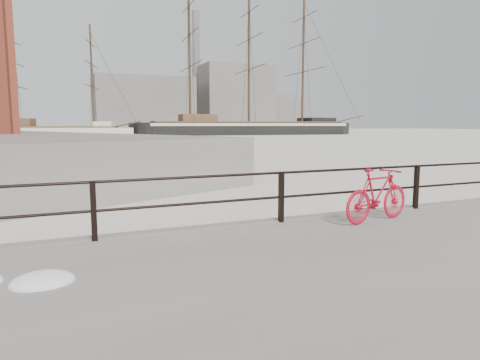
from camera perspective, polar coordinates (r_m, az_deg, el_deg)
name	(u,v)px	position (r m, az deg, el deg)	size (l,w,h in m)	color
ground	(409,222)	(10.80, 21.65, -5.22)	(400.00, 400.00, 0.00)	white
guardrail	(416,187)	(10.55, 22.44, -0.86)	(28.00, 0.10, 1.00)	black
bicycle	(377,195)	(8.86, 17.85, -1.90)	(1.77, 0.26, 1.07)	red
barque_black	(249,135)	(98.37, 1.17, 6.05)	(59.83, 19.58, 33.87)	black
schooner_mid	(57,136)	(91.10, -23.22, 5.36)	(31.20, 13.20, 22.24)	silver
industrial_west	(143,105)	(150.13, -12.77, 9.76)	(32.00, 18.00, 18.00)	gray
industrial_mid	(233,99)	(165.04, -0.88, 10.75)	(26.00, 20.00, 24.00)	gray
industrial_east	(280,113)	(179.22, 5.41, 8.85)	(20.00, 16.00, 14.00)	gray
smokestack	(196,72)	(166.21, -5.84, 14.15)	(2.80, 2.80, 44.00)	gray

